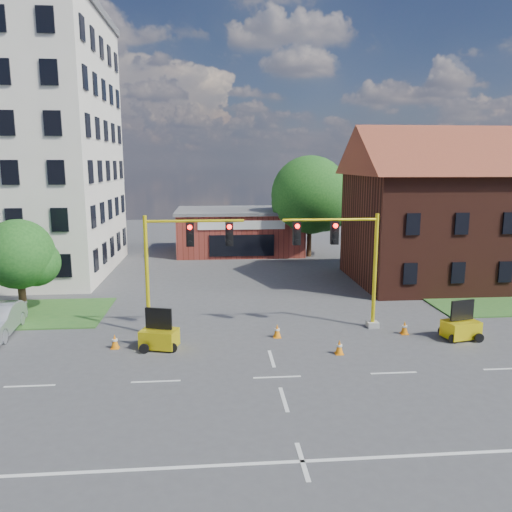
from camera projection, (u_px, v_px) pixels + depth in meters
name	position (u px, v px, depth m)	size (l,w,h in m)	color
ground	(277.00, 377.00, 20.80)	(120.00, 120.00, 0.00)	#414144
lane_markings	(288.00, 412.00, 17.86)	(60.00, 36.00, 0.01)	silver
brick_shop	(239.00, 231.00, 49.77)	(12.40, 8.40, 4.30)	maroon
townhouse_row	(492.00, 202.00, 36.89)	(21.00, 11.00, 11.50)	#451E14
tree_large	(314.00, 197.00, 46.87)	(7.69, 7.32, 9.52)	#321F12
tree_nw_front	(23.00, 256.00, 29.39)	(4.32, 4.12, 5.59)	#321F12
signal_mast_west	(179.00, 259.00, 25.59)	(5.30, 0.60, 6.20)	gray
signal_mast_east	(345.00, 257.00, 26.32)	(5.30, 0.60, 6.20)	gray
trailer_west	(159.00, 336.00, 23.93)	(1.94, 1.55, 1.92)	yellow
trailer_east	(461.00, 327.00, 25.25)	(1.90, 1.47, 1.93)	yellow
cone_a	(115.00, 342.00, 23.98)	(0.40, 0.40, 0.70)	orange
cone_b	(277.00, 331.00, 25.49)	(0.40, 0.40, 0.70)	orange
cone_c	(339.00, 347.00, 23.26)	(0.40, 0.40, 0.70)	orange
cone_d	(405.00, 328.00, 26.00)	(0.40, 0.40, 0.70)	orange
pickup_white	(408.00, 275.00, 36.79)	(2.25, 4.87, 1.35)	silver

